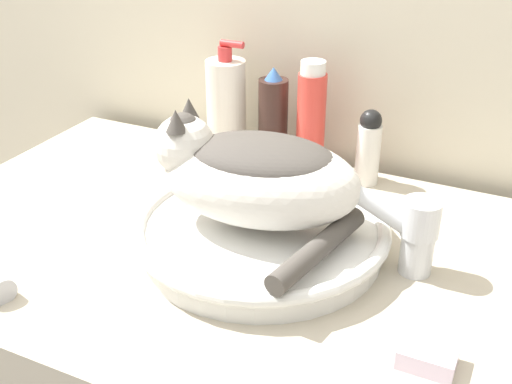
{
  "coord_description": "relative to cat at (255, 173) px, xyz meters",
  "views": [
    {
      "loc": [
        0.37,
        -0.38,
        1.39
      ],
      "look_at": [
        0.04,
        0.3,
        0.99
      ],
      "focal_mm": 45.0,
      "sensor_mm": 36.0,
      "label": 1
    }
  ],
  "objects": [
    {
      "name": "deodorant_stick",
      "position": [
        0.08,
        0.27,
        -0.05
      ],
      "size": [
        0.04,
        0.04,
        0.13
      ],
      "color": "white",
      "rests_on": "vanity_counter"
    },
    {
      "name": "cat",
      "position": [
        0.0,
        0.0,
        0.0
      ],
      "size": [
        0.3,
        0.26,
        0.16
      ],
      "rotation": [
        0.0,
        0.0,
        3.3
      ],
      "color": "silver",
      "rests_on": "sink_basin"
    },
    {
      "name": "soap_bar",
      "position": [
        0.27,
        -0.13,
        -0.11
      ],
      "size": [
        0.06,
        0.05,
        0.02
      ],
      "color": "silver",
      "rests_on": "vanity_counter"
    },
    {
      "name": "sink_basin",
      "position": [
        0.01,
        0.0,
        -0.09
      ],
      "size": [
        0.36,
        0.36,
        0.05
      ],
      "color": "silver",
      "rests_on": "vanity_counter"
    },
    {
      "name": "shampoo_bottle_tall",
      "position": [
        -0.02,
        0.27,
        -0.02
      ],
      "size": [
        0.05,
        0.05,
        0.2
      ],
      "color": "#DB3D33",
      "rests_on": "vanity_counter"
    },
    {
      "name": "soap_pump_bottle",
      "position": [
        -0.18,
        0.27,
        -0.03
      ],
      "size": [
        0.07,
        0.07,
        0.22
      ],
      "color": "silver",
      "rests_on": "vanity_counter"
    },
    {
      "name": "faucet",
      "position": [
        0.2,
        0.04,
        -0.05
      ],
      "size": [
        0.16,
        0.06,
        0.14
      ],
      "rotation": [
        0.0,
        0.0,
        -2.98
      ],
      "color": "silver",
      "rests_on": "vanity_counter"
    },
    {
      "name": "hairspray_can_black",
      "position": [
        -0.09,
        0.27,
        -0.03
      ],
      "size": [
        0.05,
        0.05,
        0.18
      ],
      "color": "#331E19",
      "rests_on": "vanity_counter"
    }
  ]
}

